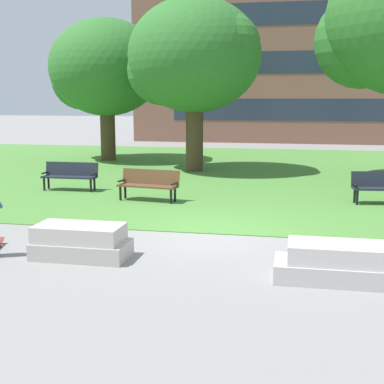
# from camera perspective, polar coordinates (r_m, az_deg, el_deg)

# --- Properties ---
(ground_plane) EXTENTS (140.00, 140.00, 0.00)m
(ground_plane) POSITION_cam_1_polar(r_m,az_deg,el_deg) (11.98, 2.20, -4.53)
(ground_plane) COLOR gray
(grass_lawn) EXTENTS (40.00, 20.00, 0.02)m
(grass_lawn) POSITION_cam_1_polar(r_m,az_deg,el_deg) (21.73, 6.30, 2.08)
(grass_lawn) COLOR #4C8438
(grass_lawn) RESTS_ON ground
(concrete_block_center) EXTENTS (1.80, 0.90, 0.64)m
(concrete_block_center) POSITION_cam_1_polar(r_m,az_deg,el_deg) (10.42, -11.80, -5.24)
(concrete_block_center) COLOR #B2ADA3
(concrete_block_center) RESTS_ON ground
(concrete_block_left) EXTENTS (1.87, 0.90, 0.64)m
(concrete_block_left) POSITION_cam_1_polar(r_m,az_deg,el_deg) (9.26, 14.82, -7.32)
(concrete_block_left) COLOR #BCB7B2
(concrete_block_left) RESTS_ON ground
(park_bench_near_left) EXTENTS (1.80, 0.54, 0.90)m
(park_bench_near_left) POSITION_cam_1_polar(r_m,az_deg,el_deg) (17.85, -12.86, 1.85)
(park_bench_near_left) COLOR #1E232D
(park_bench_near_left) RESTS_ON grass_lawn
(park_bench_near_right) EXTENTS (1.85, 0.75, 0.90)m
(park_bench_near_right) POSITION_cam_1_polar(r_m,az_deg,el_deg) (16.15, 19.82, 0.65)
(park_bench_near_right) COLOR #1E232D
(park_bench_near_right) RESTS_ON grass_lawn
(park_bench_far_left) EXTENTS (1.86, 0.78, 0.90)m
(park_bench_far_left) POSITION_cam_1_polar(r_m,az_deg,el_deg) (15.70, -4.63, 0.96)
(park_bench_far_left) COLOR brown
(park_bench_far_left) RESTS_ON grass_lawn
(tree_near_right) EXTENTS (5.56, 5.30, 6.61)m
(tree_near_right) POSITION_cam_1_polar(r_m,az_deg,el_deg) (26.04, -9.27, 12.82)
(tree_near_right) COLOR #4C3823
(tree_near_right) RESTS_ON grass_lawn
(tree_far_left) EXTENTS (5.56, 5.30, 6.88)m
(tree_far_left) POSITION_cam_1_polar(r_m,az_deg,el_deg) (21.90, 0.11, 14.18)
(tree_far_left) COLOR #4C3823
(tree_far_left) RESTS_ON grass_lawn
(building_facade_distant) EXTENTS (22.93, 1.03, 12.99)m
(building_facade_distant) POSITION_cam_1_polar(r_m,az_deg,el_deg) (36.11, 12.14, 15.41)
(building_facade_distant) COLOR brown
(building_facade_distant) RESTS_ON ground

